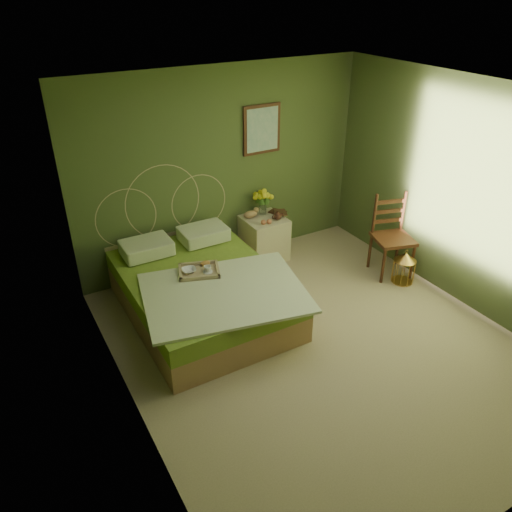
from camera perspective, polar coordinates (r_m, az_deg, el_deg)
floor at (r=5.53m, az=7.31°, el=-10.07°), size 4.50×4.50×0.00m
ceiling at (r=4.37m, az=9.54°, el=17.23°), size 4.50×4.50×0.00m
wall_back at (r=6.57m, az=-3.79°, el=9.86°), size 4.00×0.00×4.00m
wall_left at (r=4.04m, az=-14.98°, el=-4.62°), size 0.00×4.50×4.50m
wall_right at (r=6.16m, az=23.33°, el=6.10°), size 0.00×4.50×4.50m
wall_art at (r=6.67m, az=0.68°, el=14.27°), size 0.54×0.04×0.64m
bed at (r=5.85m, az=-6.41°, el=-3.58°), size 1.92×2.42×1.50m
nightstand at (r=6.94m, az=0.90°, el=2.61°), size 0.55×0.55×1.03m
chair at (r=6.73m, az=15.00°, el=2.84°), size 0.59×0.59×1.07m
birdcage at (r=6.70m, az=16.55°, el=-1.28°), size 0.28×0.28×0.42m
book_lower at (r=6.92m, az=2.14°, el=4.79°), size 0.25×0.27×0.02m
book_upper at (r=6.91m, az=2.14°, el=4.94°), size 0.23×0.27×0.02m
cereal_bowl at (r=5.67m, az=-7.67°, el=-1.64°), size 0.18×0.18×0.04m
coffee_cup at (r=5.63m, az=-5.56°, el=-1.51°), size 0.10×0.10×0.08m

